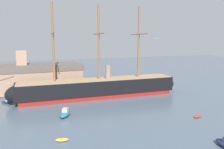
# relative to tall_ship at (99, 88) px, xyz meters

# --- Properties ---
(tall_ship) EXTENTS (58.67, 13.46, 28.21)m
(tall_ship) POSITION_rel_tall_ship_xyz_m (0.00, 0.00, 0.00)
(tall_ship) COLOR maroon
(tall_ship) RESTS_ON ground
(dinghy_mid_left) EXTENTS (2.47, 1.61, 0.54)m
(dinghy_mid_left) POSITION_rel_tall_ship_xyz_m (-16.78, -26.55, -2.80)
(dinghy_mid_left) COLOR gold
(dinghy_mid_left) RESTS_ON ground
(dinghy_mid_right) EXTENTS (2.38, 1.36, 0.53)m
(dinghy_mid_right) POSITION_rel_tall_ship_xyz_m (14.32, -26.67, -2.81)
(dinghy_mid_right) COLOR #B22D28
(dinghy_mid_right) RESTS_ON ground
(motorboat_alongside_bow) EXTENTS (3.86, 4.83, 1.89)m
(motorboat_alongside_bow) POSITION_rel_tall_ship_xyz_m (-13.54, -13.69, -2.41)
(motorboat_alongside_bow) COLOR #236670
(motorboat_alongside_bow) RESTS_ON ground
(sailboat_far_left) EXTENTS (3.55, 3.16, 4.78)m
(sailboat_far_left) POSITION_rel_tall_ship_xyz_m (-26.26, 3.68, -2.67)
(sailboat_far_left) COLOR #1E284C
(sailboat_far_left) RESTS_ON ground
(motorboat_distant_centre) EXTENTS (3.19, 3.07, 1.32)m
(motorboat_distant_centre) POSITION_rel_tall_ship_xyz_m (2.46, 14.82, -2.61)
(motorboat_distant_centre) COLOR silver
(motorboat_distant_centre) RESTS_ON ground
(dockside_warehouse_left) EXTENTS (41.80, 14.42, 14.34)m
(dockside_warehouse_left) POSITION_rel_tall_ship_xyz_m (-21.43, 15.28, 1.72)
(dockside_warehouse_left) COLOR #565659
(dockside_warehouse_left) RESTS_ON ground
(seagull_in_flight) EXTENTS (1.27, 0.41, 0.14)m
(seagull_in_flight) POSITION_rel_tall_ship_xyz_m (0.07, -29.92, 14.81)
(seagull_in_flight) COLOR silver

